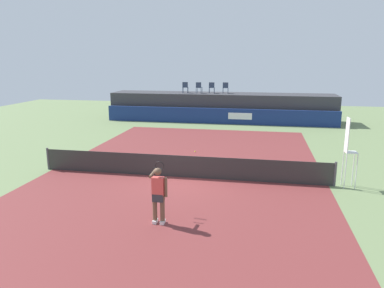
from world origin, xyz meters
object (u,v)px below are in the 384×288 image
Objects in this scene: umpire_chair at (349,148)px; spectator_chair_far_left at (185,87)px; tennis_player at (158,193)px; spectator_chair_left at (199,87)px; spectator_chair_center at (212,87)px; net_post_far at (335,174)px; tennis_ball at (195,151)px; spectator_chair_right at (226,87)px; net_post_near at (48,159)px.

spectator_chair_far_left is at bearing 122.33° from umpire_chair.
spectator_chair_left is at bearing 96.12° from tennis_player.
spectator_chair_left is at bearing -172.66° from spectator_chair_center.
spectator_chair_center reaches higher than tennis_player.
tennis_ball is at bearing 145.75° from net_post_far.
spectator_chair_center is at bearing 114.77° from net_post_far.
spectator_chair_far_left is at bearing -179.17° from spectator_chair_center.
net_post_far reaches higher than tennis_ball.
spectator_chair_right is (3.29, 0.10, 0.00)m from spectator_chair_far_left.
umpire_chair is 40.59× the size of tennis_ball.
spectator_chair_center is 16.79m from net_post_far.
spectator_chair_left is 1.04m from spectator_chair_center.
spectator_chair_left is 17.22m from umpire_chair.
spectator_chair_center is at bearing 0.83° from spectator_chair_far_left.
tennis_player is (-0.05, -19.70, -1.73)m from spectator_chair_right.
net_post_far is at bearing 178.96° from umpire_chair.
spectator_chair_right is 16.43m from net_post_far.
net_post_near is at bearing 180.00° from net_post_far.
spectator_chair_center is 16.86m from umpire_chair.
spectator_chair_left reaches higher than net_post_far.
spectator_chair_left is 19.68m from tennis_player.
umpire_chair reaches higher than tennis_ball.
net_post_far is 14.71× the size of tennis_ball.
umpire_chair is at bearing -1.04° from net_post_far.
spectator_chair_far_left is 13.06× the size of tennis_ball.
spectator_chair_center and spectator_chair_right have the same top height.
spectator_chair_left is at bearing -5.04° from spectator_chair_far_left.
umpire_chair is at bearing -67.59° from spectator_chair_right.
spectator_chair_left is 13.06× the size of tennis_ball.
spectator_chair_far_left and spectator_chair_left have the same top height.
tennis_ball is at bearing 93.09° from tennis_player.
spectator_chair_right reaches higher than net_post_far.
spectator_chair_right reaches higher than tennis_ball.
net_post_far is (6.97, -15.11, -2.19)m from spectator_chair_center.
tennis_player is at bearing -83.88° from spectator_chair_left.
spectator_chair_left reaches higher than net_post_near.
umpire_chair is at bearing -64.00° from spectator_chair_center.
tennis_ball is at bearing -92.78° from spectator_chair_right.
net_post_near is at bearing -109.74° from spectator_chair_center.
spectator_chair_left is at bearing 73.65° from net_post_near.
tennis_player is at bearing -142.68° from net_post_far.
spectator_chair_left and spectator_chair_center have the same top height.
spectator_chair_far_left is 0.89× the size of net_post_far.
spectator_chair_right is 13.06× the size of tennis_ball.
net_post_far is 0.56× the size of tennis_player.
spectator_chair_far_left is at bearing -178.18° from spectator_chair_right.
umpire_chair is 8.22m from tennis_ball.
tennis_player is (-6.31, -4.50, -0.63)m from umpire_chair.
net_post_far is (-0.40, 0.01, -1.09)m from umpire_chair.
spectator_chair_center is 19.73m from tennis_player.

